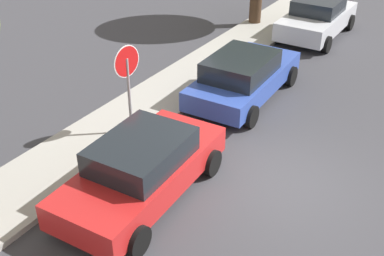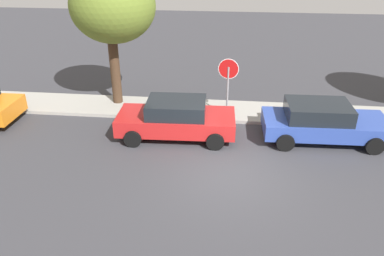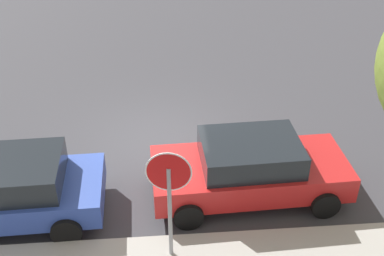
{
  "view_description": "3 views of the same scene",
  "coord_description": "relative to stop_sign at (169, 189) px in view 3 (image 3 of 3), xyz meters",
  "views": [
    {
      "loc": [
        -8.63,
        -3.09,
        6.84
      ],
      "look_at": [
        -1.0,
        1.73,
        1.43
      ],
      "focal_mm": 45.0,
      "sensor_mm": 36.0,
      "label": 1
    },
    {
      "loc": [
        -0.09,
        -10.21,
        6.79
      ],
      "look_at": [
        -1.29,
        0.86,
        1.13
      ],
      "focal_mm": 35.0,
      "sensor_mm": 36.0,
      "label": 2
    },
    {
      "loc": [
        -0.06,
        10.8,
        7.35
      ],
      "look_at": [
        -0.89,
        0.59,
        0.76
      ],
      "focal_mm": 45.0,
      "sensor_mm": 36.0,
      "label": 3
    }
  ],
  "objects": [
    {
      "name": "parked_car_red",
      "position": [
        -1.86,
        -1.8,
        -1.04
      ],
      "size": [
        4.45,
        2.19,
        1.47
      ],
      "color": "red",
      "rests_on": "ground_plane"
    },
    {
      "name": "ground_plane",
      "position": [
        0.19,
        -4.14,
        -1.79
      ],
      "size": [
        60.0,
        60.0,
        0.0
      ],
      "primitive_type": "plane",
      "color": "#38383D"
    },
    {
      "name": "stop_sign",
      "position": [
        0.0,
        0.0,
        0.0
      ],
      "size": [
        0.83,
        0.13,
        2.58
      ],
      "color": "gray",
      "rests_on": "ground_plane"
    }
  ]
}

